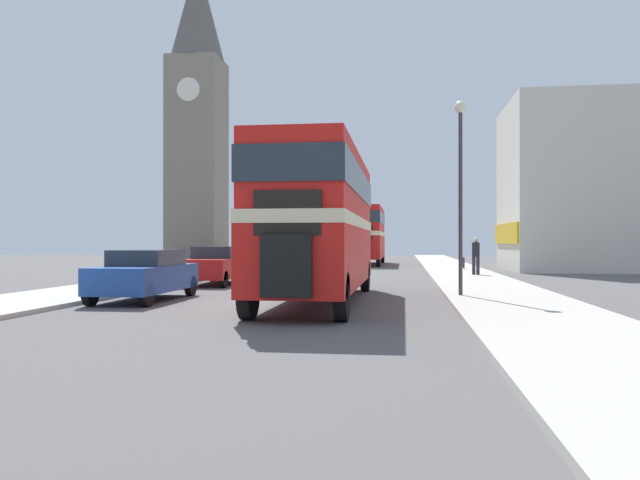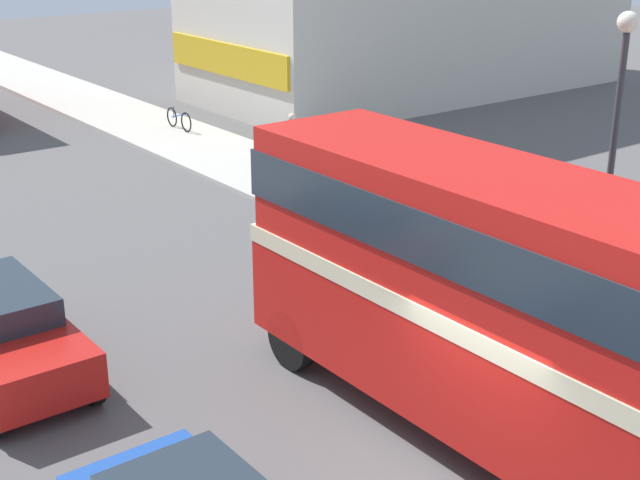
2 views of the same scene
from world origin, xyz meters
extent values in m
plane|color=#565454|center=(0.00, 0.00, 0.00)|extent=(120.00, 120.00, 0.00)
cube|color=#B7B2A8|center=(6.75, 0.00, 0.06)|extent=(3.50, 120.00, 0.12)
cube|color=#B7B2A8|center=(-6.75, 0.00, 0.06)|extent=(3.50, 120.00, 0.12)
cube|color=red|center=(1.37, 0.23, 1.32)|extent=(2.36, 10.09, 1.61)
cube|color=beige|center=(1.37, 0.23, 2.26)|extent=(2.38, 10.14, 0.29)
cube|color=red|center=(1.37, 0.23, 3.29)|extent=(2.31, 9.89, 1.75)
cube|color=#232D38|center=(1.37, 0.23, 3.37)|extent=(2.38, 9.99, 0.79)
cube|color=black|center=(1.37, -4.92, 1.23)|extent=(1.06, 0.20, 1.28)
cube|color=black|center=(1.37, -4.78, 2.32)|extent=(1.41, 0.12, 0.93)
cylinder|color=black|center=(0.33, -3.95, 0.54)|extent=(0.28, 1.08, 1.08)
cylinder|color=black|center=(2.41, -3.95, 0.54)|extent=(0.28, 1.08, 1.08)
cylinder|color=black|center=(0.33, 4.31, 0.54)|extent=(0.28, 1.08, 1.08)
cylinder|color=black|center=(2.41, 4.31, 0.54)|extent=(0.28, 1.08, 1.08)
cube|color=red|center=(0.94, 30.08, 1.34)|extent=(2.37, 10.61, 1.66)
cube|color=beige|center=(0.94, 30.08, 2.33)|extent=(2.40, 10.67, 0.30)
cube|color=red|center=(0.94, 30.08, 3.38)|extent=(2.33, 10.40, 1.81)
cube|color=#232D38|center=(0.94, 30.08, 3.47)|extent=(2.40, 10.51, 0.82)
cube|color=black|center=(0.94, 24.67, 1.26)|extent=(1.07, 0.20, 1.33)
cube|color=black|center=(0.94, 24.82, 2.39)|extent=(1.42, 0.12, 0.97)
cylinder|color=black|center=(-0.10, 25.63, 0.54)|extent=(0.28, 1.08, 1.08)
cylinder|color=black|center=(1.99, 25.63, 0.54)|extent=(0.28, 1.08, 1.08)
cylinder|color=black|center=(-0.10, 34.42, 0.54)|extent=(0.28, 1.08, 1.08)
cylinder|color=black|center=(1.99, 34.42, 0.54)|extent=(0.28, 1.08, 1.08)
cube|color=#1E479E|center=(-3.80, 0.06, 0.66)|extent=(1.79, 4.32, 0.74)
cube|color=#232D38|center=(-3.80, 0.23, 1.26)|extent=(1.57, 2.24, 0.46)
cylinder|color=black|center=(-4.60, -1.65, 0.32)|extent=(0.20, 0.64, 0.64)
cylinder|color=black|center=(-3.01, -1.65, 0.32)|extent=(0.20, 0.64, 0.64)
cylinder|color=black|center=(-4.60, 1.77, 0.32)|extent=(0.20, 0.64, 0.64)
cylinder|color=black|center=(-3.01, 1.77, 0.32)|extent=(0.20, 0.64, 0.64)
cube|color=red|center=(-3.76, 7.15, 0.67)|extent=(1.81, 4.70, 0.77)
cube|color=#232D38|center=(-3.76, 7.34, 1.30)|extent=(1.60, 2.44, 0.48)
cylinder|color=black|center=(-4.57, 5.25, 0.32)|extent=(0.20, 0.64, 0.64)
cylinder|color=black|center=(-2.95, 5.25, 0.32)|extent=(0.20, 0.64, 0.64)
cylinder|color=black|center=(-4.57, 9.05, 0.32)|extent=(0.20, 0.64, 0.64)
cylinder|color=black|center=(-2.95, 9.05, 0.32)|extent=(0.20, 0.64, 0.64)
cylinder|color=#282833|center=(7.14, 13.95, 0.56)|extent=(0.17, 0.17, 0.88)
cylinder|color=#282833|center=(7.35, 13.95, 0.56)|extent=(0.17, 0.17, 0.88)
cylinder|color=black|center=(7.25, 13.95, 1.35)|extent=(0.37, 0.37, 0.70)
sphere|color=beige|center=(7.25, 13.95, 1.82)|extent=(0.24, 0.24, 0.24)
torus|color=black|center=(7.27, 20.49, 0.48)|extent=(0.05, 0.71, 0.71)
torus|color=black|center=(7.27, 21.54, 0.48)|extent=(0.05, 0.71, 0.71)
cylinder|color=#234C93|center=(7.27, 21.01, 0.62)|extent=(0.04, 1.06, 0.34)
cylinder|color=#234C93|center=(7.27, 21.39, 0.69)|extent=(0.04, 0.04, 0.43)
cylinder|color=#38383D|center=(5.44, 1.82, 2.87)|extent=(0.12, 0.12, 5.50)
sphere|color=#EFEACC|center=(5.44, 1.82, 5.80)|extent=(0.36, 0.36, 0.36)
cube|color=gray|center=(-19.33, 50.15, 11.10)|extent=(5.70, 5.70, 22.20)
cone|color=#5B5651|center=(-19.33, 50.15, 27.97)|extent=(5.98, 5.98, 11.54)
cylinder|color=silver|center=(-19.33, 47.25, 18.21)|extent=(2.56, 0.10, 2.56)
cube|color=gold|center=(9.95, 22.00, 2.24)|extent=(0.12, 8.12, 1.22)
camera|label=1|loc=(3.75, -17.38, 1.73)|focal=35.00mm
camera|label=2|loc=(-7.67, -7.06, 7.54)|focal=50.00mm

